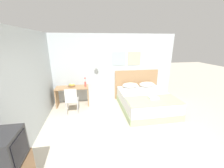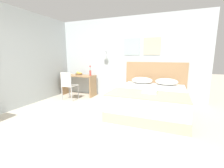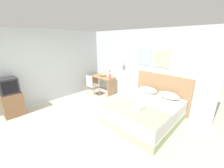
% 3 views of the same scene
% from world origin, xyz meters
% --- Properties ---
extents(ground_plane, '(24.00, 24.00, 0.00)m').
position_xyz_m(ground_plane, '(0.00, 0.00, 0.00)').
color(ground_plane, beige).
extents(wall_back, '(5.28, 0.31, 2.65)m').
position_xyz_m(wall_back, '(0.01, 2.95, 1.33)').
color(wall_back, silver).
rests_on(wall_back, ground_plane).
extents(wall_left, '(0.06, 5.92, 2.65)m').
position_xyz_m(wall_left, '(-2.27, -0.04, 1.32)').
color(wall_left, silver).
rests_on(wall_left, ground_plane).
extents(bed, '(1.73, 2.05, 0.58)m').
position_xyz_m(bed, '(1.12, 1.84, 0.29)').
color(bed, '#B2C693').
rests_on(bed, ground_plane).
extents(headboard, '(1.85, 0.06, 1.22)m').
position_xyz_m(headboard, '(1.12, 2.89, 0.61)').
color(headboard, '#A87F56').
rests_on(headboard, ground_plane).
extents(pillow_left, '(0.63, 0.39, 0.20)m').
position_xyz_m(pillow_left, '(0.76, 2.62, 0.67)').
color(pillow_left, white).
rests_on(pillow_left, bed).
extents(pillow_right, '(0.63, 0.39, 0.20)m').
position_xyz_m(pillow_right, '(1.48, 2.62, 0.67)').
color(pillow_right, white).
rests_on(pillow_right, bed).
extents(throw_blanket, '(1.67, 0.82, 0.02)m').
position_xyz_m(throw_blanket, '(1.12, 1.25, 0.59)').
color(throw_blanket, '#B2C693').
rests_on(throw_blanket, bed).
extents(folded_towel_near_foot, '(0.31, 0.28, 0.06)m').
position_xyz_m(folded_towel_near_foot, '(1.17, 1.39, 0.63)').
color(folded_towel_near_foot, white).
rests_on(folded_towel_near_foot, throw_blanket).
extents(desk, '(1.19, 0.50, 0.73)m').
position_xyz_m(desk, '(-1.49, 2.57, 0.51)').
color(desk, '#A87F56').
rests_on(desk, ground_plane).
extents(desk_chair, '(0.41, 0.41, 0.90)m').
position_xyz_m(desk_chair, '(-1.46, 1.92, 0.53)').
color(desk_chair, white).
rests_on(desk_chair, ground_plane).
extents(fruit_bowl, '(0.25, 0.25, 0.13)m').
position_xyz_m(fruit_bowl, '(-1.51, 2.62, 0.78)').
color(fruit_bowl, brown).
rests_on(fruit_bowl, desk).
extents(flower_vase, '(0.07, 0.07, 0.36)m').
position_xyz_m(flower_vase, '(-1.00, 2.55, 0.87)').
color(flower_vase, '#D14C42').
rests_on(flower_vase, desk).
extents(tv_stand, '(0.43, 0.55, 0.74)m').
position_xyz_m(tv_stand, '(-2.00, -0.74, 0.37)').
color(tv_stand, '#8E6642').
rests_on(tv_stand, ground_plane).
extents(television, '(0.42, 0.48, 0.47)m').
position_xyz_m(television, '(-2.00, -0.74, 0.98)').
color(television, '#2D2D30').
rests_on(television, tv_stand).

